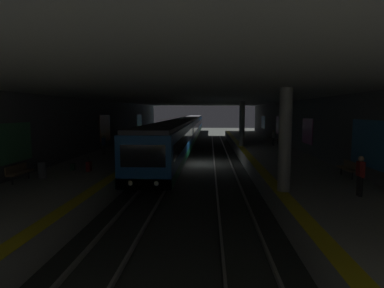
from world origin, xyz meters
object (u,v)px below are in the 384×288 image
at_px(bench_left_near, 348,167).
at_px(backpack_on_floor, 73,167).
at_px(bench_right_far, 138,134).
at_px(person_walking_mid, 360,174).
at_px(bench_right_mid, 124,138).
at_px(person_waiting_near, 104,144).
at_px(person_standing_far, 273,137).
at_px(trash_bin, 42,170).
at_px(bench_right_near, 19,171).
at_px(bench_left_mid, 280,140).
at_px(metro_train, 187,129).
at_px(pillar_far, 242,124).
at_px(suitcase_rolling, 89,166).
at_px(pillar_near, 285,140).

bearing_deg(bench_left_near, backpack_on_floor, 85.91).
relative_size(bench_right_far, person_walking_mid, 1.00).
bearing_deg(bench_right_mid, person_waiting_near, -174.10).
bearing_deg(person_standing_far, trash_bin, 137.34).
relative_size(bench_right_near, person_walking_mid, 1.00).
bearing_deg(bench_left_near, bench_left_mid, 0.00).
bearing_deg(bench_right_near, bench_left_near, -83.07).
height_order(bench_right_far, backpack_on_floor, bench_right_far).
height_order(bench_right_mid, person_walking_mid, person_walking_mid).
xyz_separation_m(backpack_on_floor, trash_bin, (-2.35, 0.59, 0.23)).
relative_size(person_standing_far, trash_bin, 1.88).
relative_size(metro_train, bench_right_near, 34.70).
distance_m(pillar_far, bench_left_mid, 4.78).
distance_m(pillar_far, person_walking_mid, 19.15).
xyz_separation_m(pillar_far, person_waiting_near, (-7.32, 11.89, -1.40)).
distance_m(person_waiting_near, suitcase_rolling, 7.05).
distance_m(pillar_far, bench_left_near, 15.68).
bearing_deg(person_walking_mid, pillar_near, 77.27).
xyz_separation_m(bench_left_near, bench_left_mid, (16.52, 0.00, 0.00)).
xyz_separation_m(bench_right_mid, person_waiting_near, (-9.58, -0.99, 0.35)).
height_order(backpack_on_floor, trash_bin, trash_bin).
bearing_deg(trash_bin, person_waiting_near, -1.64).
distance_m(person_walking_mid, person_standing_far, 19.42).
xyz_separation_m(metro_train, bench_right_mid, (-10.10, 6.33, -0.45)).
xyz_separation_m(pillar_near, bench_right_near, (1.12, 12.88, -1.75)).
xyz_separation_m(bench_left_near, person_standing_far, (15.55, 0.88, 0.34)).
bearing_deg(bench_right_near, person_standing_far, -42.57).
height_order(metro_train, person_walking_mid, metro_train).
xyz_separation_m(bench_left_mid, bench_right_mid, (0.75, 17.07, 0.00)).
bearing_deg(trash_bin, bench_left_near, -85.71).
relative_size(pillar_near, trash_bin, 5.35).
bearing_deg(bench_left_near, pillar_near, 127.33).
distance_m(pillar_far, backpack_on_floor, 18.18).
relative_size(bench_right_near, person_waiting_near, 1.05).
xyz_separation_m(pillar_far, backpack_on_floor, (-13.88, 11.56, -2.08)).
height_order(bench_right_mid, backpack_on_floor, bench_right_mid).
relative_size(pillar_far, backpack_on_floor, 11.38).
height_order(person_walking_mid, person_standing_far, person_walking_mid).
xyz_separation_m(pillar_far, person_walking_mid, (-18.87, -2.97, -1.35)).
bearing_deg(person_waiting_near, person_standing_far, -62.63).
bearing_deg(bench_right_near, suitcase_rolling, -40.39).
height_order(person_standing_far, backpack_on_floor, person_standing_far).
bearing_deg(suitcase_rolling, bench_right_near, 139.61).
relative_size(bench_left_near, person_walking_mid, 1.00).
bearing_deg(pillar_far, bench_left_mid, -70.14).
bearing_deg(backpack_on_floor, person_walking_mid, -108.94).
bearing_deg(backpack_on_floor, pillar_far, -39.78).
xyz_separation_m(bench_right_near, person_waiting_near, (9.76, -0.99, 0.35)).
relative_size(pillar_near, pillar_far, 1.00).
distance_m(pillar_near, person_waiting_near, 16.18).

